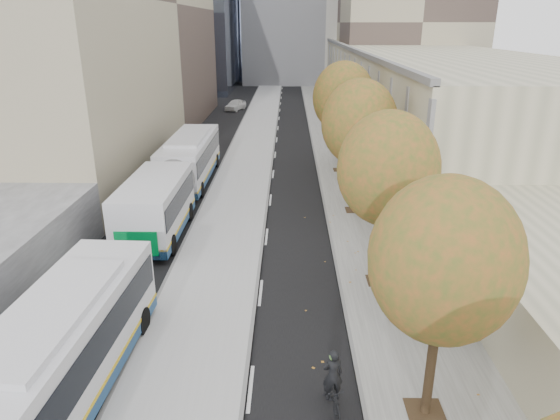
{
  "coord_description": "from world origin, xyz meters",
  "views": [
    {
      "loc": [
        -0.5,
        -6.79,
        10.84
      ],
      "look_at": [
        -0.87,
        15.47,
        2.5
      ],
      "focal_mm": 32.0,
      "sensor_mm": 36.0,
      "label": 1
    }
  ],
  "objects_px": {
    "cyclist": "(332,389)",
    "bus_far": "(178,175)",
    "bus_shelter": "(445,259)",
    "distant_car": "(235,105)"
  },
  "relations": [
    {
      "from": "cyclist",
      "to": "bus_shelter",
      "type": "bearing_deg",
      "value": 38.08
    },
    {
      "from": "bus_far",
      "to": "distant_car",
      "type": "relative_size",
      "value": 4.64
    },
    {
      "from": "bus_shelter",
      "to": "bus_far",
      "type": "bearing_deg",
      "value": 135.78
    },
    {
      "from": "bus_far",
      "to": "cyclist",
      "type": "xyz_separation_m",
      "value": [
        8.4,
        -18.76,
        -0.95
      ]
    },
    {
      "from": "cyclist",
      "to": "distant_car",
      "type": "distance_m",
      "value": 55.64
    },
    {
      "from": "bus_far",
      "to": "cyclist",
      "type": "bearing_deg",
      "value": -65.95
    },
    {
      "from": "bus_shelter",
      "to": "cyclist",
      "type": "bearing_deg",
      "value": -129.61
    },
    {
      "from": "bus_shelter",
      "to": "bus_far",
      "type": "height_order",
      "value": "bus_far"
    },
    {
      "from": "cyclist",
      "to": "bus_far",
      "type": "bearing_deg",
      "value": 101.82
    },
    {
      "from": "bus_shelter",
      "to": "distant_car",
      "type": "distance_m",
      "value": 50.91
    }
  ]
}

